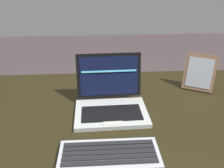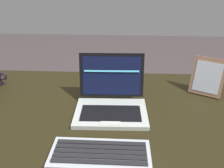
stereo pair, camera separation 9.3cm
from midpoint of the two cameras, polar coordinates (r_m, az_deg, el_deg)
desk at (r=1.06m, az=3.65°, el=-9.29°), size 1.74×0.78×0.76m
laptop_front at (r=0.99m, az=2.47°, el=-4.34°), size 0.30×0.26×0.22m
external_keyboard at (r=0.79m, az=0.64°, el=-17.05°), size 0.32×0.14×0.03m
photo_frame at (r=1.21m, az=24.37°, el=1.51°), size 0.16×0.12×0.18m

